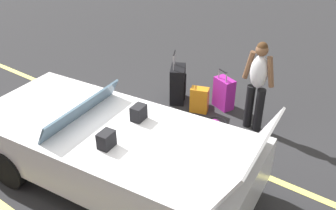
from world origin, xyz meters
TOP-DOWN VIEW (x-y plane):
  - ground_plane at (0.00, 0.00)m, footprint 80.00×80.00m
  - lot_line_near at (0.00, -1.38)m, footprint 18.00×0.12m
  - convertible_car at (0.20, 0.02)m, footprint 4.35×2.19m
  - suitcase_large_black at (0.60, -2.52)m, footprint 0.48×0.56m
  - suitcase_medium_bright at (-0.28, -2.82)m, footprint 0.46×0.38m
  - suitcase_small_carryon at (0.03, -2.41)m, footprint 0.39×0.30m
  - duffel_bag at (-0.69, -1.79)m, footprint 0.61×0.70m
  - traveler_person at (-1.05, -2.48)m, footprint 0.61×0.25m

SIDE VIEW (x-z plane):
  - ground_plane at x=0.00m, z-range 0.00..0.00m
  - lot_line_near at x=0.00m, z-range 0.00..0.00m
  - duffel_bag at x=-0.69m, z-range -0.01..0.33m
  - suitcase_small_carryon at x=0.03m, z-range 0.00..0.50m
  - suitcase_medium_bright at x=-0.28m, z-range -0.10..0.72m
  - suitcase_large_black at x=0.60m, z-range -0.16..0.90m
  - convertible_car at x=0.20m, z-range -0.16..1.35m
  - traveler_person at x=-1.05m, z-range 0.10..1.76m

